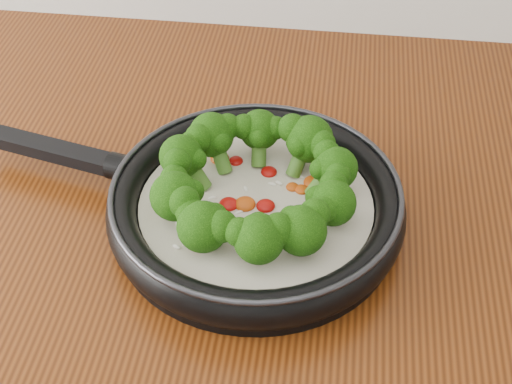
# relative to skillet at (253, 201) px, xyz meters

# --- Properties ---
(skillet) EXTENTS (0.54, 0.39, 0.10)m
(skillet) POSITION_rel_skillet_xyz_m (0.00, 0.00, 0.00)
(skillet) COLOR black
(skillet) RESTS_ON counter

